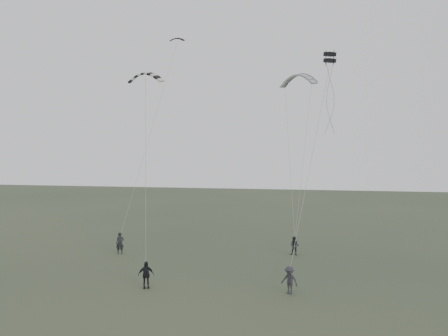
% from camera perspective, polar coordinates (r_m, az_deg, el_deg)
% --- Properties ---
extents(ground, '(140.00, 140.00, 0.00)m').
position_cam_1_polar(ground, '(30.79, -4.50, -14.26)').
color(ground, '#333F2B').
rests_on(ground, ground).
extents(flyer_left, '(0.75, 0.60, 1.81)m').
position_cam_1_polar(flyer_left, '(38.54, -13.43, -9.53)').
color(flyer_left, black).
rests_on(flyer_left, ground).
extents(flyer_right, '(0.87, 0.74, 1.56)m').
position_cam_1_polar(flyer_right, '(37.56, 9.21, -10.00)').
color(flyer_right, '#26262C').
rests_on(flyer_right, ground).
extents(flyer_center, '(1.09, 0.82, 1.72)m').
position_cam_1_polar(flyer_center, '(29.01, -10.17, -13.56)').
color(flyer_center, black).
rests_on(flyer_center, ground).
extents(flyer_far, '(1.26, 1.03, 1.70)m').
position_cam_1_polar(flyer_far, '(27.81, 8.54, -14.28)').
color(flyer_far, '#29292E').
rests_on(flyer_far, ground).
extents(kite_dark_small, '(1.44, 0.62, 0.59)m').
position_cam_1_polar(kite_dark_small, '(44.76, -6.16, 16.48)').
color(kite_dark_small, black).
rests_on(kite_dark_small, flyer_left).
extents(kite_pale_large, '(3.82, 3.05, 1.72)m').
position_cam_1_polar(kite_pale_large, '(43.20, 9.63, 11.89)').
color(kite_pale_large, '#989A9D').
rests_on(kite_pale_large, flyer_right).
extents(kite_striped, '(2.76, 1.08, 1.24)m').
position_cam_1_polar(kite_striped, '(34.40, -10.23, 12.06)').
color(kite_striped, black).
rests_on(kite_striped, flyer_center).
extents(kite_box, '(0.94, 0.96, 0.80)m').
position_cam_1_polar(kite_box, '(32.24, 13.65, 13.86)').
color(kite_box, black).
rests_on(kite_box, flyer_far).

